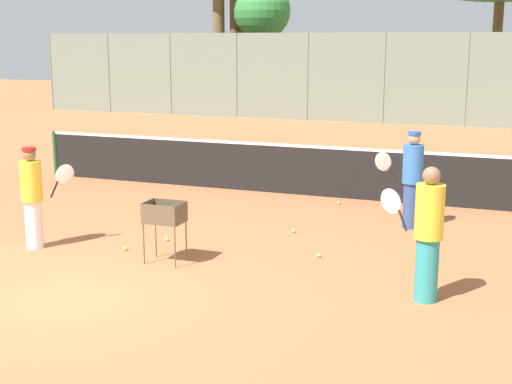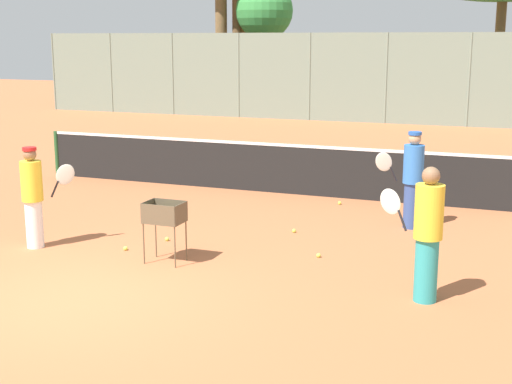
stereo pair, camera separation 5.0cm
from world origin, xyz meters
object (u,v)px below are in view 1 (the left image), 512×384
at_px(player_white_outfit, 428,233).
at_px(player_yellow_shirt, 412,178).
at_px(player_red_cap, 33,196).
at_px(ball_cart, 164,217).
at_px(tennis_net, 260,166).

bearing_deg(player_white_outfit, player_yellow_shirt, -59.93).
bearing_deg(player_red_cap, ball_cart, -43.07).
height_order(player_yellow_shirt, ball_cart, player_yellow_shirt).
bearing_deg(ball_cart, tennis_net, 94.68).
relative_size(player_red_cap, ball_cart, 1.76).
xyz_separation_m(player_white_outfit, ball_cart, (-3.80, 0.22, -0.20)).
bearing_deg(player_red_cap, player_yellow_shirt, -12.05).
bearing_deg(player_yellow_shirt, player_white_outfit, 73.29).
distance_m(player_red_cap, player_yellow_shirt, 6.29).
relative_size(player_white_outfit, player_yellow_shirt, 1.02).
bearing_deg(tennis_net, player_red_cap, -109.62).
distance_m(tennis_net, player_white_outfit, 6.85).
relative_size(player_white_outfit, ball_cart, 1.88).
height_order(tennis_net, ball_cart, tennis_net).
xyz_separation_m(player_red_cap, player_yellow_shirt, (5.34, 3.32, 0.04)).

